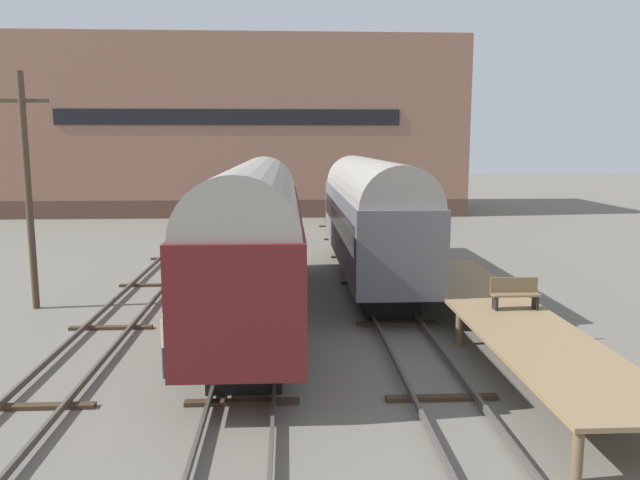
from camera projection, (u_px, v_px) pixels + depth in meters
The scene contains 11 objects.
ground_plane at pixel (250, 359), 17.08m from camera, with size 200.00×200.00×0.00m, color #6B665B.
track_left at pixel (80, 357), 16.82m from camera, with size 2.60×60.00×0.26m.
track_middle at pixel (250, 354), 17.06m from camera, with size 2.60×60.00×0.26m.
track_right at pixel (415, 351), 17.30m from camera, with size 2.60×60.00×0.26m.
train_car_grey at pixel (371, 212), 26.38m from camera, with size 2.91×15.17×5.20m.
train_car_maroon at pixel (256, 229), 20.84m from camera, with size 2.92×17.15×5.24m.
station_platform at pixel (500, 311), 18.20m from camera, with size 2.72×15.34×1.07m.
bench at pixel (515, 292), 18.12m from camera, with size 1.40×0.40×0.91m.
person_worker at pixel (168, 338), 15.53m from camera, with size 0.32×0.32×1.75m.
utility_pole at pixel (28, 188), 21.65m from camera, with size 1.80×0.24×8.27m.
warehouse_building at pixel (236, 128), 54.77m from camera, with size 37.68×14.06×14.21m.
Camera 1 is at (1.06, -16.45, 5.86)m, focal length 35.00 mm.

